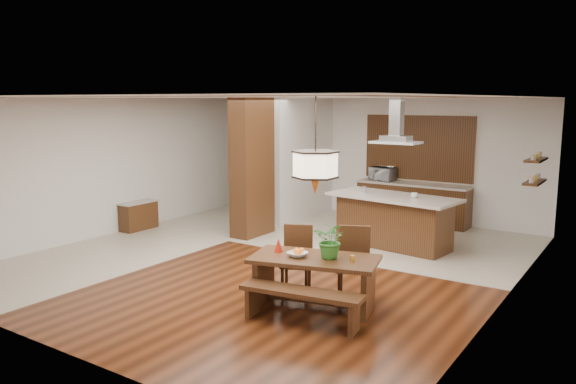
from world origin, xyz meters
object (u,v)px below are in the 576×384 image
Objects in this scene: range_hood at (397,120)px; microwave at (383,174)px; dining_bench at (301,307)px; pendant_lantern at (315,146)px; dining_chair_left at (296,260)px; fruit_bowl at (297,254)px; island_cup at (414,195)px; dining_chair_right at (353,264)px; kitchen_island at (393,221)px; hallway_console at (139,216)px; foliage_plant at (331,240)px; dining_table at (314,270)px.

range_hood reaches higher than microwave.
pendant_lantern is at bearing 105.15° from dining_bench.
dining_bench is 2.11m from pendant_lantern.
pendant_lantern reaches higher than dining_chair_left.
dining_chair_left is 1.10× the size of range_hood.
fruit_bowl is 2.16× the size of island_cup.
range_hood reaches higher than dining_chair_right.
kitchen_island is at bearing -53.75° from microwave.
kitchen_island is at bearing 92.77° from fruit_bowl.
hallway_console is at bearing -163.68° from island_cup.
dining_bench is 0.81m from fruit_bowl.
island_cup reaches higher than hallway_console.
dining_bench is at bearing -78.05° from dining_chair_left.
dining_bench is 1.81× the size of range_hood.
microwave is (-1.86, 5.82, 0.14)m from foliage_plant.
dining_table is at bearing -18.52° from hallway_console.
kitchen_island is at bearing 97.41° from dining_bench.
dining_table is at bearing -138.19° from dining_chair_right.
dining_chair_right is at bearing -62.82° from microwave.
range_hood is (5.29, 1.75, 2.15)m from hallway_console.
dining_chair_left is 3.29m from island_cup.
range_hood is (0.00, 0.00, 1.94)m from kitchen_island.
kitchen_island is (-0.55, 4.25, 0.30)m from dining_bench.
dining_table is 3.62m from island_cup.
dining_chair_right is at bearing -77.54° from range_hood.
hallway_console is 0.34× the size of kitchen_island.
pendant_lantern reaches higher than island_cup.
pendant_lantern reaches higher than microwave.
pendant_lantern is at bearing 180.00° from dining_table.
dining_table is at bearing -90.71° from island_cup.
hallway_console is at bearing 156.79° from dining_bench.
dining_table is at bearing 0.00° from pendant_lantern.
dining_table is 1.72m from pendant_lantern.
fruit_bowl is (-0.42, -0.19, -0.22)m from foliage_plant.
pendant_lantern reaches higher than fruit_bowl.
hallway_console is 3.25× the size of fruit_bowl.
foliage_plant is at bearing -120.76° from dining_chair_right.
dining_chair_right is 0.79× the size of pendant_lantern.
kitchen_island is at bearing 96.10° from dining_table.
dining_table is 0.68m from dining_chair_left.
pendant_lantern is 6.22m from microwave.
island_cup is at bearing 92.79° from foliage_plant.
fruit_bowl reaches higher than hallway_console.
pendant_lantern is (-0.28, -0.62, 1.73)m from dining_chair_right.
kitchen_island is 2.64m from microwave.
dining_bench is 4.29m from kitchen_island.
range_hood is (-0.67, 3.03, 1.95)m from dining_chair_right.
island_cup reaches higher than dining_table.
dining_bench is at bearing -23.21° from hallway_console.
hallway_console is 6.29m from pendant_lantern.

